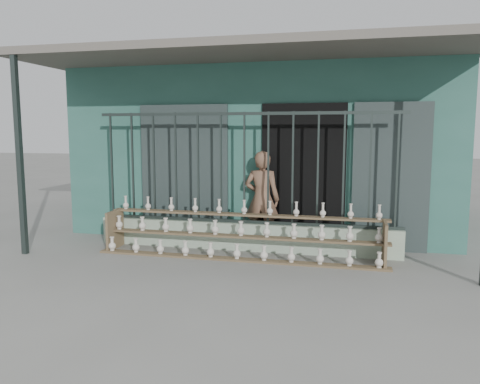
# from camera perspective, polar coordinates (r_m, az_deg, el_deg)

# --- Properties ---
(ground) EXTENTS (60.00, 60.00, 0.00)m
(ground) POSITION_cam_1_polar(r_m,az_deg,el_deg) (6.56, -2.06, -9.81)
(ground) COLOR slate
(workshop_building) EXTENTS (7.40, 6.60, 3.21)m
(workshop_building) POSITION_cam_1_polar(r_m,az_deg,el_deg) (10.40, 4.17, 5.64)
(workshop_building) COLOR #2B5B50
(workshop_building) RESTS_ON ground
(parapet_wall) EXTENTS (5.00, 0.20, 0.45)m
(parapet_wall) POSITION_cam_1_polar(r_m,az_deg,el_deg) (7.72, 0.52, -5.43)
(parapet_wall) COLOR #9CB298
(parapet_wall) RESTS_ON ground
(security_fence) EXTENTS (5.00, 0.04, 1.80)m
(security_fence) POSITION_cam_1_polar(r_m,az_deg,el_deg) (7.55, 0.53, 2.92)
(security_fence) COLOR #283330
(security_fence) RESTS_ON parapet_wall
(shelf_rack) EXTENTS (4.50, 0.68, 0.85)m
(shelf_rack) POSITION_cam_1_polar(r_m,az_deg,el_deg) (7.29, 0.06, -5.13)
(shelf_rack) COLOR brown
(shelf_rack) RESTS_ON ground
(elderly_woman) EXTENTS (0.61, 0.41, 1.62)m
(elderly_woman) POSITION_cam_1_polar(r_m,az_deg,el_deg) (7.82, 2.70, -0.89)
(elderly_woman) COLOR brown
(elderly_woman) RESTS_ON ground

